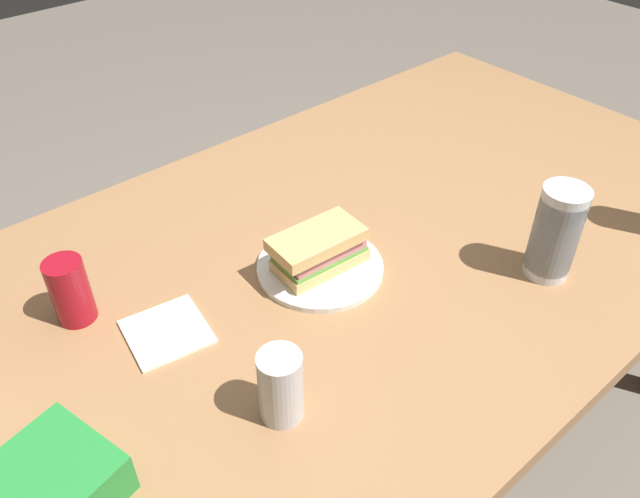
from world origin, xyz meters
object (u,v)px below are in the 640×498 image
Objects in this scene: paper_plate at (320,267)px; soda_can_silver at (281,386)px; sandwich at (319,249)px; soda_can_red at (70,291)px; dining_table at (347,277)px; plastic_cup_stack at (556,233)px.

paper_plate is 0.34m from soda_can_silver.
paper_plate is at bearing -157.23° from sandwich.
soda_can_red is at bearing -69.76° from soda_can_silver.
soda_can_silver is at bearing 33.02° from dining_table.
dining_table is 0.12m from paper_plate.
plastic_cup_stack reaches higher than soda_can_silver.
soda_can_red is at bearing -24.26° from paper_plate.
paper_plate reaches higher than dining_table.
soda_can_red is at bearing -32.77° from plastic_cup_stack.
plastic_cup_stack is (-0.23, 0.29, 0.17)m from dining_table.
sandwich is at bearing -41.07° from plastic_cup_stack.
soda_can_red is 0.42m from soda_can_silver.
plastic_cup_stack is 1.52× the size of soda_can_silver.
plastic_cup_stack is at bearing 138.93° from sandwich.
dining_table is 0.43m from soda_can_silver.
dining_table is at bearing -173.03° from paper_plate.
soda_can_red reaches higher than dining_table.
sandwich is (0.09, 0.01, 0.13)m from dining_table.
plastic_cup_stack is at bearing 128.79° from dining_table.
paper_plate is at bearing 155.74° from soda_can_red.
sandwich is 0.44m from soda_can_red.
paper_plate is 0.43m from plastic_cup_stack.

